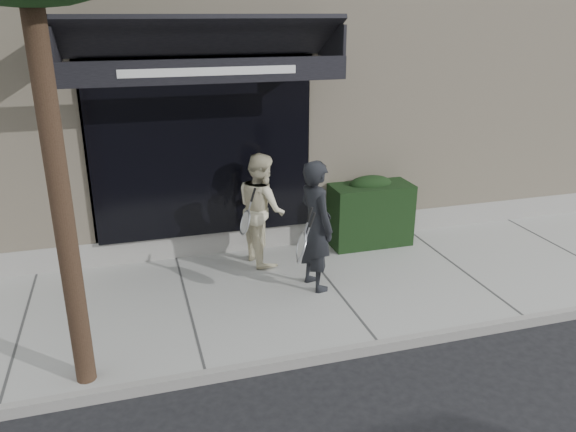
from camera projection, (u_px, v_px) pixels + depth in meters
name	position (u px, v px, depth m)	size (l,w,h in m)	color
ground	(331.00, 291.00, 7.89)	(80.00, 80.00, 0.00)	black
sidewalk	(332.00, 288.00, 7.86)	(20.00, 3.00, 0.12)	#A3A39D
curb	(379.00, 347.00, 6.46)	(20.00, 0.10, 0.14)	gray
building_facade	(249.00, 62.00, 11.40)	(14.30, 8.04, 5.64)	beige
hedge	(369.00, 211.00, 9.08)	(1.30, 0.70, 1.14)	black
pedestrian_front	(316.00, 226.00, 7.47)	(0.71, 0.94, 1.79)	black
pedestrian_back	(261.00, 209.00, 8.30)	(0.79, 0.92, 1.68)	beige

